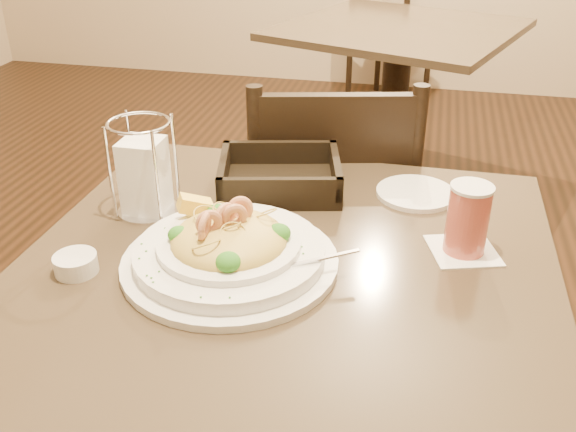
% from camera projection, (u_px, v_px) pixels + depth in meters
% --- Properties ---
extents(main_table, '(0.90, 0.90, 0.75)m').
position_uv_depth(main_table, '(286.00, 371.00, 1.19)').
color(main_table, black).
rests_on(main_table, ground).
extents(background_table, '(1.15, 1.15, 0.75)m').
position_uv_depth(background_table, '(396.00, 81.00, 2.79)').
color(background_table, black).
rests_on(background_table, ground).
extents(dining_chair_near, '(0.51, 0.51, 0.93)m').
position_uv_depth(dining_chair_near, '(328.00, 230.00, 1.69)').
color(dining_chair_near, black).
rests_on(dining_chair_near, ground).
extents(dining_chair_far, '(0.56, 0.56, 0.93)m').
position_uv_depth(dining_chair_far, '(388.00, 25.00, 3.86)').
color(dining_chair_far, black).
rests_on(dining_chair_far, ground).
extents(pasta_bowl, '(0.39, 0.36, 0.12)m').
position_uv_depth(pasta_bowl, '(229.00, 248.00, 1.06)').
color(pasta_bowl, white).
rests_on(pasta_bowl, main_table).
extents(drink_glass, '(0.14, 0.14, 0.13)m').
position_uv_depth(drink_glass, '(468.00, 220.00, 1.08)').
color(drink_glass, white).
rests_on(drink_glass, main_table).
extents(bread_basket, '(0.28, 0.25, 0.07)m').
position_uv_depth(bread_basket, '(280.00, 179.00, 1.32)').
color(bread_basket, black).
rests_on(bread_basket, main_table).
extents(napkin_caddy, '(0.12, 0.12, 0.19)m').
position_uv_depth(napkin_caddy, '(144.00, 174.00, 1.20)').
color(napkin_caddy, silver).
rests_on(napkin_caddy, main_table).
extents(side_plate, '(0.21, 0.21, 0.01)m').
position_uv_depth(side_plate, '(416.00, 193.00, 1.30)').
color(side_plate, white).
rests_on(side_plate, main_table).
extents(butter_ramekin, '(0.08, 0.08, 0.03)m').
position_uv_depth(butter_ramekin, '(76.00, 264.00, 1.05)').
color(butter_ramekin, white).
rests_on(butter_ramekin, main_table).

